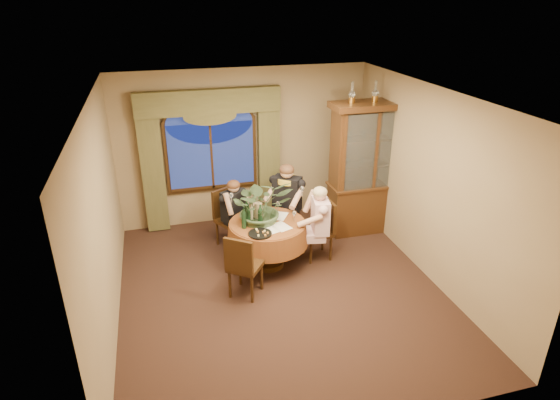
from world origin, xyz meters
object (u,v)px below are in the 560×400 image
object	(u,v)px
china_cabinet	(369,169)
person_pink	(320,226)
wine_bottle_3	(247,210)
wine_bottle_4	(251,212)
chair_right	(317,230)
wine_bottle_0	(244,218)
oil_lamp_center	(375,91)
person_back	(234,215)
oil_lamp_left	(352,93)
dining_table	(268,244)
person_scarf	(287,204)
olive_bowl	(271,222)
oil_lamp_right	(398,90)
chair_back_right	(284,216)
centerpiece_plant	(261,184)
chair_front_left	(245,264)
stoneware_vase	(258,211)
wine_bottle_1	(248,215)
wine_bottle_2	(260,215)
chair_back	(231,219)

from	to	relation	value
china_cabinet	person_pink	size ratio (longest dim) A/B	1.78
wine_bottle_3	wine_bottle_4	size ratio (longest dim) A/B	1.00
chair_right	wine_bottle_3	size ratio (longest dim) A/B	2.91
chair_right	wine_bottle_0	xyz separation A→B (m)	(-1.21, -0.12, 0.44)
oil_lamp_center	wine_bottle_0	size ratio (longest dim) A/B	1.03
wine_bottle_0	person_back	bearing A→B (deg)	91.76
oil_lamp_left	wine_bottle_4	size ratio (longest dim) A/B	1.03
dining_table	oil_lamp_left	distance (m)	2.74
person_back	wine_bottle_3	distance (m)	0.60
chair_right	person_scarf	world-z (taller)	person_scarf
chair_right	person_pink	bearing A→B (deg)	170.15
olive_bowl	oil_lamp_right	bearing A→B (deg)	18.37
chair_back_right	centerpiece_plant	world-z (taller)	centerpiece_plant
chair_front_left	centerpiece_plant	bearing A→B (deg)	97.51
stoneware_vase	wine_bottle_3	distance (m)	0.18
chair_right	wine_bottle_3	xyz separation A→B (m)	(-1.11, 0.13, 0.44)
person_scarf	person_pink	bearing A→B (deg)	149.43
chair_back_right	wine_bottle_3	size ratio (longest dim) A/B	2.91
chair_back_right	oil_lamp_center	bearing A→B (deg)	-143.15
chair_front_left	wine_bottle_1	xyz separation A→B (m)	(0.19, 0.67, 0.44)
centerpiece_plant	wine_bottle_1	xyz separation A→B (m)	(-0.23, -0.10, -0.43)
chair_front_left	wine_bottle_2	world-z (taller)	wine_bottle_2
person_pink	wine_bottle_2	world-z (taller)	person_pink
china_cabinet	stoneware_vase	world-z (taller)	china_cabinet
dining_table	person_scarf	world-z (taller)	person_scarf
person_back	wine_bottle_0	size ratio (longest dim) A/B	3.74
dining_table	chair_right	xyz separation A→B (m)	(0.83, 0.03, 0.10)
oil_lamp_right	wine_bottle_4	bearing A→B (deg)	-166.23
china_cabinet	chair_right	xyz separation A→B (m)	(-1.16, -0.69, -0.68)
wine_bottle_0	wine_bottle_2	size ratio (longest dim) A/B	1.00
chair_back	wine_bottle_3	distance (m)	0.78
person_back	stoneware_vase	distance (m)	0.69
china_cabinet	person_scarf	world-z (taller)	china_cabinet
china_cabinet	person_scarf	size ratio (longest dim) A/B	1.63
person_back	wine_bottle_2	distance (m)	0.82
oil_lamp_right	person_pink	distance (m)	2.58
oil_lamp_right	wine_bottle_4	size ratio (longest dim) A/B	1.03
chair_front_left	wine_bottle_3	xyz separation A→B (m)	(0.20, 0.82, 0.44)
chair_right	chair_front_left	size ratio (longest dim) A/B	1.00
oil_lamp_left	chair_front_left	xyz separation A→B (m)	(-2.07, -1.38, -2.01)
chair_front_left	person_pink	distance (m)	1.40
china_cabinet	wine_bottle_3	distance (m)	2.35
person_back	wine_bottle_1	size ratio (longest dim) A/B	3.74
wine_bottle_0	wine_bottle_4	size ratio (longest dim) A/B	1.00
china_cabinet	dining_table	bearing A→B (deg)	-160.03
oil_lamp_center	oil_lamp_right	xyz separation A→B (m)	(0.40, 0.00, 0.00)
wine_bottle_2	chair_back	bearing A→B (deg)	110.97
chair_back_right	wine_bottle_0	bearing A→B (deg)	76.54
chair_right	stoneware_vase	world-z (taller)	stoneware_vase
oil_lamp_right	chair_right	xyz separation A→B (m)	(-1.57, -0.69, -2.01)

